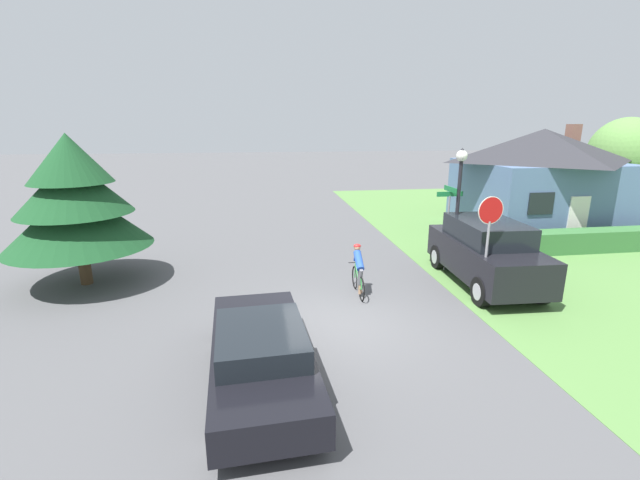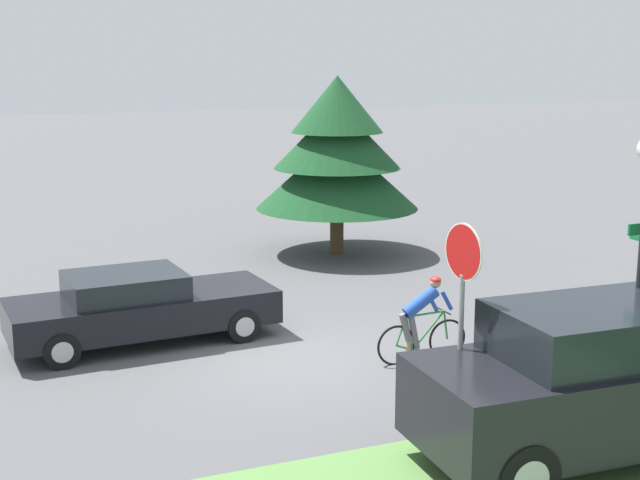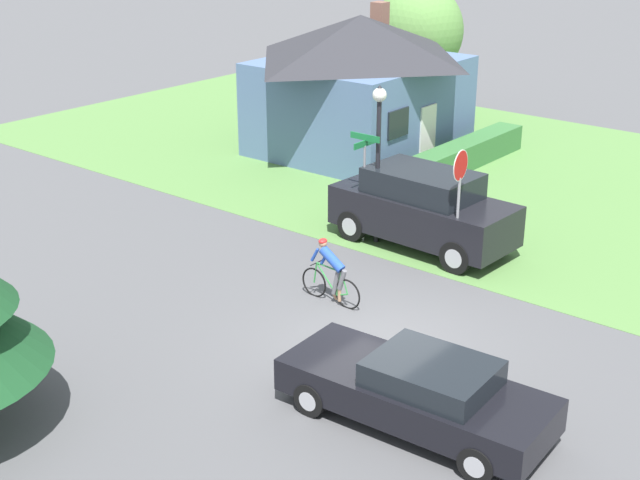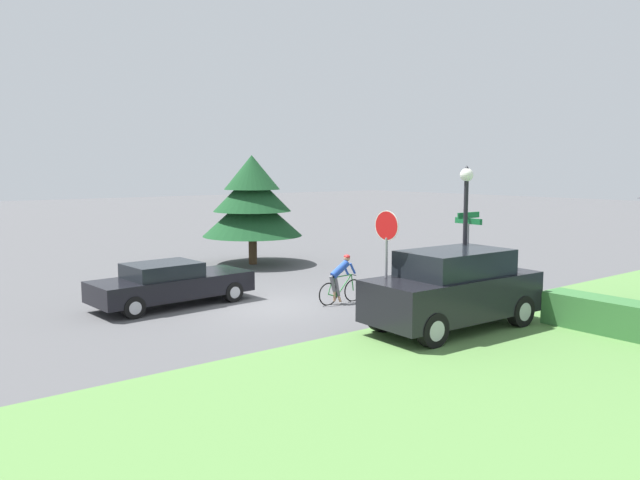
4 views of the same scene
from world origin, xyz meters
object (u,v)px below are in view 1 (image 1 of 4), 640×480
Objects in this scene: deciduous_tree_right at (625,155)px; cyclist at (358,271)px; cottage_house at (539,178)px; conifer_tall_near at (75,200)px; parked_suv_right at (486,252)px; sedan_left_lane at (261,353)px; stop_sign at (489,229)px; street_name_sign at (448,214)px; street_lamp at (459,188)px.

cyclist is at bearing -152.46° from deciduous_tree_right.
conifer_tall_near is at bearing -165.71° from cottage_house.
parked_suv_right is (-6.22, -6.70, -1.40)m from cottage_house.
conifer_tall_near is at bearing 84.03° from parked_suv_right.
sedan_left_lane is 6.95m from stop_sign.
conifer_tall_near is 25.02m from deciduous_tree_right.
cyclist is 0.35× the size of parked_suv_right.
street_name_sign is (-0.67, 1.38, 0.96)m from parked_suv_right.
stop_sign is at bearing -16.09° from conifer_tall_near.
cottage_house is 1.67× the size of street_lamp.
conifer_tall_near is at bearing 177.97° from street_name_sign.
parked_suv_right is at bearing -60.74° from sedan_left_lane.
sedan_left_lane is at bearing 124.88° from parked_suv_right.
parked_suv_right is at bearing -133.36° from cottage_house.
sedan_left_lane is at bearing -137.18° from street_name_sign.
sedan_left_lane is at bearing -146.40° from deciduous_tree_right.
cottage_house is at bearing -166.62° from deciduous_tree_right.
sedan_left_lane is (-13.21, -11.17, -1.76)m from cottage_house.
stop_sign is at bearing -109.76° from cyclist.
cottage_house is 4.13× the size of cyclist.
conifer_tall_near is (-11.50, 3.32, 0.51)m from stop_sign.
cottage_house is 5.85m from deciduous_tree_right.
cyclist is at bearing -14.04° from conifer_tall_near.
street_name_sign is (6.32, 5.85, 1.32)m from sedan_left_lane.
deciduous_tree_right is at bearing 12.89° from cottage_house.
street_name_sign is at bearing 28.29° from parked_suv_right.
parked_suv_right is 1.16× the size of street_lamp.
parked_suv_right is 1.67× the size of street_name_sign.
cyclist reaches higher than sedan_left_lane.
deciduous_tree_right is (15.94, 8.31, 2.64)m from cyclist.
deciduous_tree_right is (18.82, 12.51, 2.70)m from sedan_left_lane.
stop_sign reaches higher than street_name_sign.
stop_sign is at bearing 152.39° from parked_suv_right.
deciduous_tree_right is at bearing 14.46° from conifer_tall_near.
conifer_tall_near is at bearing 77.34° from cyclist.
cottage_house is 10.86m from stop_sign.
street_name_sign is at bearing -50.52° from sedan_left_lane.
deciduous_tree_right reaches higher than conifer_tall_near.
sedan_left_lane is at bearing -49.29° from conifer_tall_near.
stop_sign is 11.98m from conifer_tall_near.
cottage_house is 9.25m from parked_suv_right.
cottage_house is 19.24m from conifer_tall_near.
street_lamp is at bearing -3.50° from conifer_tall_near.
sedan_left_lane is 1.68× the size of street_name_sign.
conifer_tall_near reaches higher than parked_suv_right.
stop_sign is at bearing -131.27° from cottage_house.
parked_suv_right is 14.50m from deciduous_tree_right.
cottage_house is at bearing -54.57° from cyclist.
stop_sign is (-7.10, -8.22, -0.25)m from cottage_house.
street_lamp is 11.88m from conifer_tall_near.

